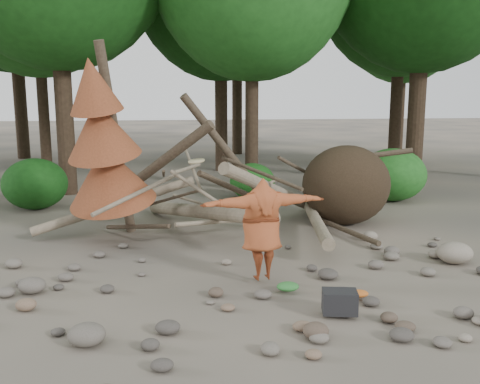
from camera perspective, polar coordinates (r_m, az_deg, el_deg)
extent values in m
plane|color=#514C44|center=(9.06, 4.16, -10.39)|extent=(120.00, 120.00, 0.00)
ellipsoid|color=#332619|center=(13.51, 11.26, 0.73)|extent=(2.20, 1.87, 1.98)
cylinder|color=gray|center=(12.30, -3.95, -2.12)|extent=(2.61, 5.11, 1.08)
cylinder|color=gray|center=(12.95, 3.84, 0.10)|extent=(3.18, 3.71, 1.90)
cylinder|color=brown|center=(13.01, -9.55, 2.25)|extent=(3.08, 1.91, 2.49)
cylinder|color=gray|center=(12.59, 8.03, -2.84)|extent=(1.13, 4.98, 0.43)
cylinder|color=brown|center=(13.24, -1.32, 4.28)|extent=(2.39, 1.03, 2.89)
cylinder|color=gray|center=(12.59, -13.18, -1.38)|extent=(3.71, 0.86, 1.20)
cylinder|color=#4C3F30|center=(12.16, -10.96, -3.65)|extent=(1.52, 1.70, 0.49)
cylinder|color=gray|center=(13.06, 1.08, -0.24)|extent=(1.57, 0.85, 0.69)
cylinder|color=#4C3F30|center=(13.81, 7.34, 1.94)|extent=(1.92, 1.25, 1.10)
cylinder|color=gray|center=(12.61, -5.07, 2.56)|extent=(0.37, 1.42, 0.85)
cylinder|color=#4C3F30|center=(12.53, 11.03, -3.94)|extent=(0.79, 2.54, 0.12)
cylinder|color=gray|center=(11.75, -2.77, -3.20)|extent=(1.78, 1.11, 0.29)
cylinder|color=#4C3F30|center=(12.17, -13.08, 5.37)|extent=(0.67, 1.13, 4.35)
cone|color=brown|center=(11.96, -13.83, 1.87)|extent=(2.06, 2.13, 1.86)
cone|color=brown|center=(11.66, -14.66, 6.57)|extent=(1.71, 1.78, 1.65)
cone|color=brown|center=(11.47, -15.45, 10.97)|extent=(1.23, 1.30, 1.41)
cylinder|color=#38281C|center=(18.11, -18.56, 13.90)|extent=(0.56, 0.56, 8.96)
cylinder|color=#38281C|center=(17.70, 1.28, 11.56)|extent=(0.44, 0.44, 7.14)
cylinder|color=#38281C|center=(20.16, 18.65, 14.18)|extent=(0.60, 0.60, 9.45)
cylinder|color=#38281C|center=(22.29, -20.41, 11.23)|extent=(0.42, 0.42, 7.56)
cylinder|color=#38281C|center=(22.62, -2.05, 13.08)|extent=(0.52, 0.52, 8.54)
cylinder|color=#38281C|center=(24.17, 16.46, 12.00)|extent=(0.50, 0.50, 8.12)
cylinder|color=#38281C|center=(29.23, -22.67, 12.80)|extent=(0.62, 0.62, 9.66)
cylinder|color=#38281C|center=(29.05, -0.31, 12.70)|extent=(0.54, 0.54, 8.75)
cylinder|color=#38281C|center=(31.04, 16.86, 11.28)|extent=(0.46, 0.46, 7.84)
ellipsoid|color=#1C5B1A|center=(31.41, 17.28, 18.84)|extent=(7.17, 7.17, 8.60)
ellipsoid|color=#144813|center=(16.11, -21.03, 0.81)|extent=(1.80, 1.80, 1.44)
ellipsoid|color=#1C5B1A|center=(16.50, 1.32, 1.15)|extent=(1.40, 1.40, 1.12)
ellipsoid|color=#256C21|center=(16.89, 15.98, 1.79)|extent=(2.00, 2.00, 1.60)
imported|color=#9E4623|center=(9.10, 2.35, -3.96)|extent=(2.21, 0.85, 1.75)
cylinder|color=tan|center=(8.89, -4.68, 3.31)|extent=(0.31, 0.31, 0.08)
cube|color=black|center=(8.12, 10.57, -11.82)|extent=(0.56, 0.43, 0.33)
ellipsoid|color=#2D7130|center=(8.91, 5.12, -10.31)|extent=(0.37, 0.31, 0.14)
ellipsoid|color=#BF5E20|center=(8.83, 12.61, -10.82)|extent=(0.29, 0.23, 0.10)
ellipsoid|color=#615A51|center=(7.43, -16.04, -14.40)|extent=(0.49, 0.44, 0.29)
ellipsoid|color=gray|center=(11.14, 21.93, -6.04)|extent=(0.69, 0.62, 0.41)
ellipsoid|color=#625A52|center=(9.49, -21.30, -9.26)|extent=(0.44, 0.40, 0.27)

